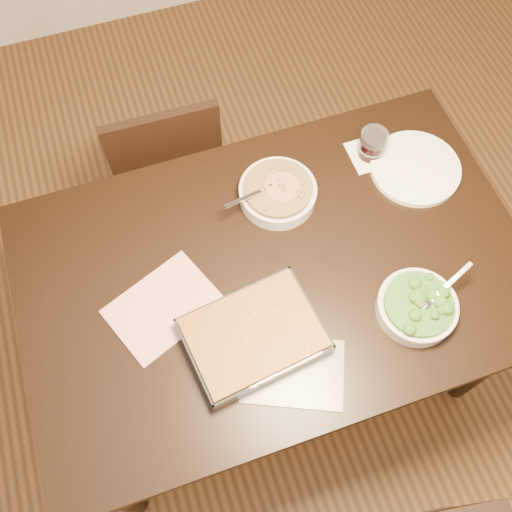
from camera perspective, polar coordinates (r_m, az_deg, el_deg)
The scene contains 11 objects.
ground at distance 2.27m, azimuth 1.39°, elevation -9.45°, with size 4.00×4.00×0.00m, color #432813.
table at distance 1.65m, azimuth 1.88°, elevation -2.75°, with size 1.40×0.90×0.75m.
magazine_a at distance 1.54m, azimuth -9.21°, elevation -5.04°, with size 0.28×0.20×0.01m, color #C33740.
magazine_b at distance 1.47m, azimuth 3.71°, elevation -11.42°, with size 0.26×0.18×0.00m, color #282830.
coaster at distance 1.80m, azimuth 11.29°, elevation 9.98°, with size 0.12×0.12×0.00m, color white.
stew_bowl at distance 1.65m, azimuth 2.19°, elevation 6.42°, with size 0.25×0.23×0.09m.
broccoli_bowl at distance 1.55m, azimuth 15.82°, elevation -4.87°, with size 0.23×0.21×0.08m.
baking_dish at distance 1.46m, azimuth -0.24°, elevation -7.98°, with size 0.37×0.29×0.06m.
wine_tumbler at distance 1.76m, azimuth 11.58°, elevation 10.93°, with size 0.08×0.08×0.09m.
dinner_plate at distance 1.79m, azimuth 15.64°, elevation 8.45°, with size 0.27×0.27×0.02m, color white.
chair_far at distance 2.15m, azimuth -8.91°, elevation 9.40°, with size 0.39×0.39×0.81m.
Camera 1 is at (-0.27, -0.61, 2.17)m, focal length 40.00 mm.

